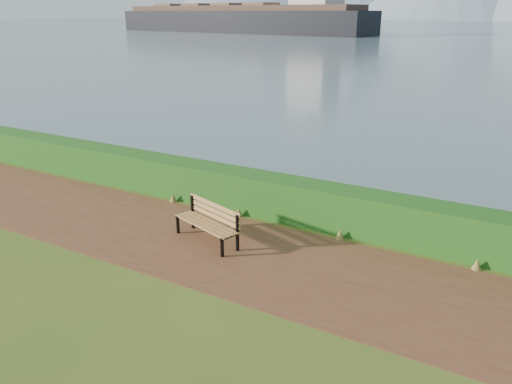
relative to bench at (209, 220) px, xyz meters
The scene contains 5 objects.
ground 1.17m from the bench, 29.00° to the right, with size 140.00×140.00×0.00m, color #405819.
path 1.07m from the bench, 12.94° to the right, with size 40.00×3.40×0.01m, color #542E1C.
hedge 2.28m from the bench, 66.11° to the left, with size 32.00×0.85×1.00m, color #164714.
bench is the anchor object (origin of this frame).
cargo_ship 119.65m from the bench, 120.54° to the left, with size 73.09×21.37×21.92m.
Camera 1 is at (5.05, -7.88, 4.87)m, focal length 35.00 mm.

